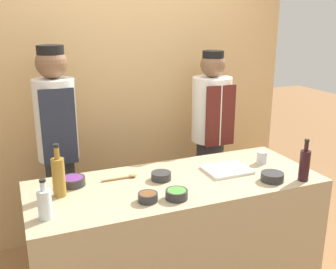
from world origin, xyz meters
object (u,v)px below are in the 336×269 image
Objects in this scene: sauce_bowl_orange at (161,176)px; chef_left at (58,148)px; bottle_vinegar at (59,176)px; chef_right at (211,137)px; cutting_board at (227,170)px; bottle_wine at (304,164)px; sauce_bowl_white at (272,176)px; sauce_bowl_brown at (148,197)px; bottle_clear at (45,203)px; sauce_bowl_purple at (73,181)px; sauce_bowl_green at (177,194)px; cup_steel at (262,157)px; wooden_spoon at (124,177)px.

chef_left is at bearing 129.54° from sauce_bowl_orange.
bottle_vinegar is 0.20× the size of chef_right.
bottle_wine is at bearing -40.86° from cutting_board.
sauce_bowl_white is 0.46× the size of bottle_vinegar.
bottle_clear is (-0.58, 0.02, 0.06)m from sauce_bowl_brown.
bottle_clear is at bearing -101.57° from chef_left.
sauce_bowl_purple is at bearing 171.07° from cutting_board.
chef_left reaches higher than sauce_bowl_green.
sauce_bowl_brown is at bearing 174.66° from bottle_wine.
cutting_board is 0.32m from cup_steel.
sauce_bowl_brown is at bearing 178.06° from sauce_bowl_white.
bottle_wine is 3.26× the size of cup_steel.
bottle_clear is (-1.25, -0.22, 0.08)m from cutting_board.
cup_steel is at bearing -0.04° from bottle_vinegar.
bottle_vinegar reaches higher than sauce_bowl_green.
sauce_bowl_orange is (0.56, -0.13, -0.00)m from sauce_bowl_purple.
sauce_bowl_white is at bearing -94.27° from chef_right.
wooden_spoon is at bearing 116.49° from sauce_bowl_green.
sauce_bowl_brown is 1.35× the size of cup_steel.
bottle_wine is at bearing -4.30° from sauce_bowl_green.
cup_steel is at bearing -26.62° from chef_left.
chef_right is (0.26, 0.73, 0.00)m from cutting_board.
sauce_bowl_brown is (-0.86, 0.03, -0.00)m from sauce_bowl_white.
sauce_bowl_purple is (-1.23, 0.43, -0.00)m from sauce_bowl_white.
cutting_board is (0.50, 0.27, -0.02)m from sauce_bowl_green.
sauce_bowl_purple is 0.09× the size of chef_right.
chef_right is (1.32, -0.00, -0.07)m from chef_left.
sauce_bowl_purple reaches higher than sauce_bowl_brown.
sauce_bowl_brown is at bearing -164.53° from cup_steel.
chef_right is at bearing 42.93° from sauce_bowl_orange.
bottle_wine is 1.20m from wooden_spoon.
cup_steel is at bearing 9.29° from bottle_clear.
sauce_bowl_green reaches higher than wooden_spoon.
cutting_board is at bearing 9.83° from bottle_clear.
sauce_bowl_brown is 0.33m from sauce_bowl_orange.
sauce_bowl_purple is 0.54m from sauce_bowl_brown.
sauce_bowl_orange is 0.30m from sauce_bowl_green.
sauce_bowl_green is at bearing -152.02° from cutting_board.
chef_left reaches higher than chef_right.
wooden_spoon is 1.14m from chef_right.
sauce_bowl_green is 1.54× the size of cup_steel.
sauce_bowl_purple is at bearing 174.82° from cup_steel.
sauce_bowl_orange is 0.90m from chef_left.
bottle_wine is 1.17× the size of wooden_spoon.
chef_right is (0.94, 0.97, -0.02)m from sauce_bowl_brown.
sauce_bowl_purple is 0.44m from bottle_clear.
bottle_vinegar is 1.57m from chef_right.
sauce_bowl_purple is 0.19m from bottle_vinegar.
sauce_bowl_brown is at bearing -160.79° from cutting_board.
wooden_spoon is (-0.03, 0.38, -0.02)m from sauce_bowl_brown.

